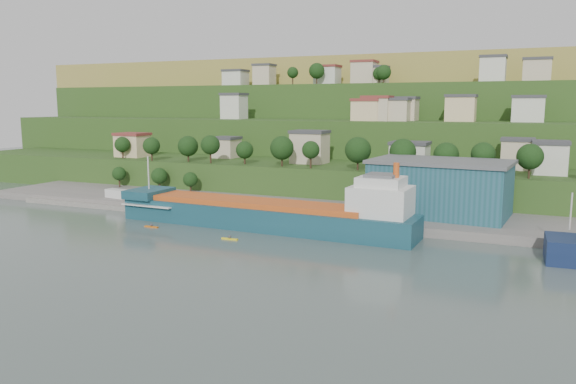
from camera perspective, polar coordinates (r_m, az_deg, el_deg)
The scene contains 10 objects.
ground at distance 118.13m, azimuth -5.19°, elevation -4.56°, with size 500.00×500.00×0.00m, color #475751.
quay at distance 136.24m, azimuth 7.96°, elevation -2.80°, with size 220.00×26.00×4.00m, color slate.
pebble_beach at distance 167.30m, azimuth -18.23°, elevation -0.98°, with size 40.00×18.00×2.40m, color slate.
hillside at distance 276.39m, azimuth 11.84°, elevation 3.04°, with size 360.00×210.51×96.00m.
cargo_ship_near at distance 124.76m, azimuth -1.66°, elevation -2.46°, with size 70.01×13.55×17.90m.
warehouse at distance 134.36m, azimuth 15.19°, elevation 0.46°, with size 32.58×21.71×12.80m.
caravan at distance 161.09m, azimuth -16.98°, elevation -0.29°, with size 6.69×2.79×3.12m, color silver.
dinghy at distance 155.89m, azimuth -15.03°, elevation -0.93°, with size 4.29×1.61×0.86m, color silver.
kayak_orange at distance 130.30m, azimuth -13.71°, elevation -3.39°, with size 3.49×0.63×0.87m.
kayak_yellow at distance 115.91m, azimuth -5.95°, elevation -4.70°, with size 3.65×0.72×0.91m.
Camera 1 is at (55.40, -100.66, 27.45)m, focal length 35.00 mm.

